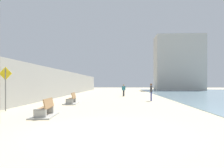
{
  "coord_description": "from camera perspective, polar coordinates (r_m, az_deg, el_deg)",
  "views": [
    {
      "loc": [
        0.74,
        -7.52,
        1.78
      ],
      "look_at": [
        -0.39,
        16.78,
        1.69
      ],
      "focal_mm": 32.82,
      "sensor_mm": 36.0,
      "label": 1
    }
  ],
  "objects": [
    {
      "name": "seawall",
      "position": [
        26.82,
        -15.22,
        0.15
      ],
      "size": [
        0.8,
        64.0,
        3.52
      ],
      "primitive_type": "cube",
      "color": "#9E9E99",
      "rests_on": "ground"
    },
    {
      "name": "bench_near",
      "position": [
        11.57,
        -18.2,
        -7.48
      ],
      "size": [
        1.25,
        2.18,
        0.98
      ],
      "color": "#9E9E99",
      "rests_on": "ground"
    },
    {
      "name": "person_standing",
      "position": [
        27.91,
        3.25,
        -1.51
      ],
      "size": [
        0.5,
        0.28,
        1.63
      ],
      "color": "#333338",
      "rests_on": "ground"
    },
    {
      "name": "harbor_building",
      "position": [
        55.76,
        18.08,
        5.55
      ],
      "size": [
        12.0,
        6.0,
        13.97
      ],
      "primitive_type": "cube",
      "color": "#ADAAA3",
      "rests_on": "ground"
    },
    {
      "name": "pedestrian_sign",
      "position": [
        14.7,
        -27.53,
        0.09
      ],
      "size": [
        0.85,
        0.08,
        2.82
      ],
      "color": "slate",
      "rests_on": "ground"
    },
    {
      "name": "bench_far",
      "position": [
        18.0,
        -11.27,
        -4.72
      ],
      "size": [
        1.24,
        2.17,
        0.98
      ],
      "color": "#9E9E99",
      "rests_on": "ground"
    },
    {
      "name": "ground_plane",
      "position": [
        25.6,
        1.01,
        -3.78
      ],
      "size": [
        120.0,
        120.0,
        0.0
      ],
      "primitive_type": "plane",
      "color": "#C6B793"
    },
    {
      "name": "person_walking",
      "position": [
        20.81,
        10.85,
        -1.83
      ],
      "size": [
        0.24,
        0.53,
        1.77
      ],
      "color": "navy",
      "rests_on": "ground"
    }
  ]
}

